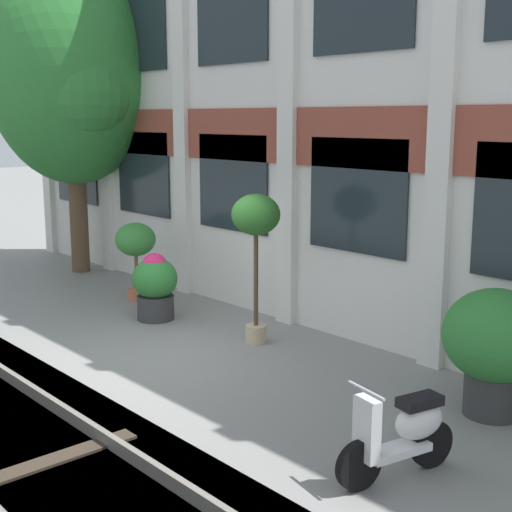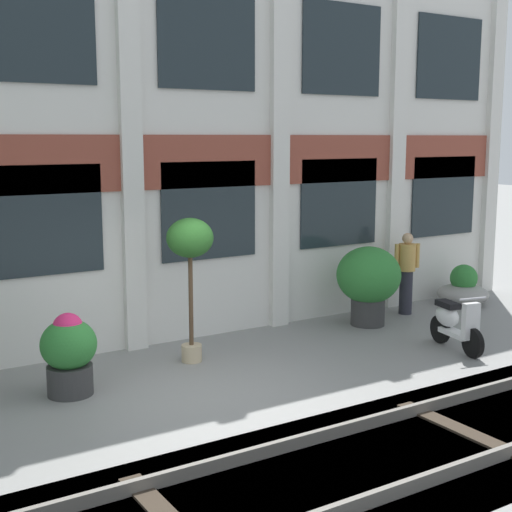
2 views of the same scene
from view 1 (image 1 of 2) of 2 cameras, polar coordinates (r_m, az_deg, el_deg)
name	(u,v)px [view 1 (image 1 of 2)]	position (r m, az deg, el deg)	size (l,w,h in m)	color
ground_plane	(162,355)	(10.55, -7.52, -7.83)	(80.00, 80.00, 0.00)	gray
apartment_facade	(301,72)	(11.82, 3.65, 14.47)	(17.62, 0.64, 8.26)	silver
broadleaf_tree	(72,77)	(16.16, -14.50, 13.71)	(3.79, 3.61, 6.75)	brown
potted_plant_terracotta_small	(136,244)	(13.49, -9.62, 0.98)	(0.75, 0.75, 1.47)	#B76647
potted_plant_ribbed_drum	(495,342)	(8.62, 18.59, -6.55)	(1.21, 1.21, 1.50)	#333333
potted_plant_stone_basin	(155,284)	(12.21, -8.08, -2.25)	(0.77, 0.77, 1.15)	#333333
potted_plant_tall_urn	(256,225)	(10.60, -0.01, 2.46)	(0.73, 0.73, 2.29)	tan
scooter_near_curb	(403,433)	(7.13, 11.65, -13.73)	(0.57, 1.37, 0.98)	black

